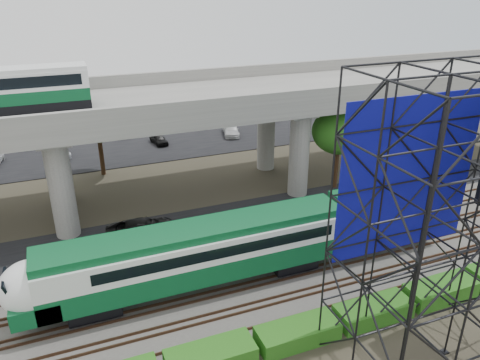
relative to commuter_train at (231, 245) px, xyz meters
name	(u,v)px	position (x,y,z in m)	size (l,w,h in m)	color
ground	(250,299)	(0.49, -2.00, -2.88)	(140.00, 140.00, 0.00)	#474233
ballast_bed	(238,280)	(0.49, 0.00, -2.78)	(90.00, 12.00, 0.20)	slate
service_road	(200,223)	(0.49, 8.50, -2.84)	(90.00, 5.00, 0.08)	black
parking_lot	(143,138)	(0.49, 32.00, -2.84)	(90.00, 18.00, 0.08)	black
harbor_water	(117,99)	(0.49, 54.00, -2.87)	(140.00, 40.00, 0.03)	#435B6E
rail_tracks	(238,278)	(0.49, 0.00, -2.60)	(90.00, 9.52, 0.16)	#472D1E
commuter_train	(231,245)	(0.00, 0.00, 0.00)	(29.30, 3.06, 4.30)	black
overpass	(166,110)	(-0.45, 14.00, 5.33)	(80.00, 12.00, 12.40)	#9E9B93
scaffold_tower	(447,236)	(6.92, -9.98, 4.59)	(9.36, 6.36, 15.00)	black
hedge_strip	(298,333)	(1.50, -6.30, -2.32)	(34.60, 1.80, 1.20)	#1F5B14
trees	(124,144)	(-4.18, 14.17, 2.69)	(40.94, 16.94, 7.69)	#382314
suv	(143,229)	(-4.23, 7.76, -2.05)	(2.51, 5.44, 1.51)	black
parked_cars	(152,133)	(1.56, 31.60, -2.20)	(36.23, 9.74, 1.30)	silver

